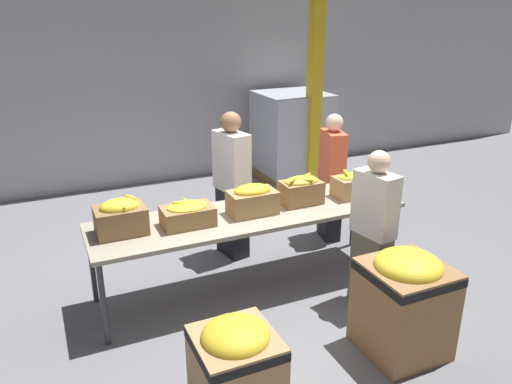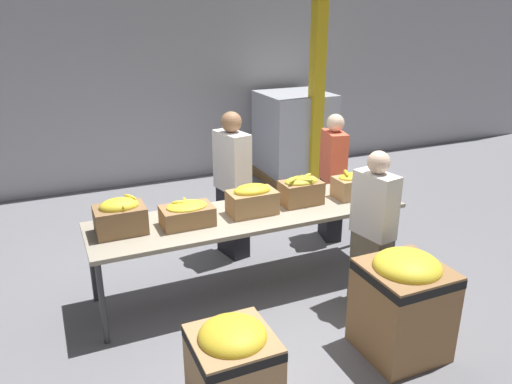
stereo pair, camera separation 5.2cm
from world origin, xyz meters
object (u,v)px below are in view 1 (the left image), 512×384
at_px(banana_box_0, 121,217).
at_px(volunteer_1, 373,231).
at_px(banana_box_2, 252,199).
at_px(support_pillar, 316,56).
at_px(banana_box_4, 355,184).
at_px(banana_box_1, 188,214).
at_px(banana_box_3, 301,190).
at_px(volunteer_0, 331,178).
at_px(donation_bin_1, 404,300).
at_px(volunteer_2, 232,187).
at_px(pallet_stack_0, 292,137).
at_px(donation_bin_0, 236,362).
at_px(sorting_table, 250,217).

height_order(banana_box_0, volunteer_1, volunteer_1).
relative_size(banana_box_2, support_pillar, 0.11).
height_order(banana_box_0, banana_box_4, banana_box_0).
height_order(banana_box_1, banana_box_3, banana_box_3).
xyz_separation_m(volunteer_0, donation_bin_1, (-0.63, -2.09, -0.29)).
height_order(volunteer_0, volunteer_2, volunteer_2).
relative_size(volunteer_2, donation_bin_1, 1.86).
relative_size(volunteer_1, donation_bin_1, 1.70).
relative_size(volunteer_0, volunteer_2, 0.93).
relative_size(donation_bin_1, pallet_stack_0, 0.64).
bearing_deg(donation_bin_1, donation_bin_0, 180.00).
relative_size(volunteer_0, pallet_stack_0, 1.10).
bearing_deg(banana_box_3, banana_box_1, -177.61).
height_order(banana_box_0, donation_bin_0, banana_box_0).
bearing_deg(volunteer_0, banana_box_2, -49.18).
bearing_deg(sorting_table, donation_bin_0, -117.40).
xyz_separation_m(volunteer_2, donation_bin_1, (0.62, -2.15, -0.35)).
height_order(volunteer_0, support_pillar, support_pillar).
bearing_deg(banana_box_4, support_pillar, 69.27).
xyz_separation_m(banana_box_3, banana_box_4, (0.62, -0.05, -0.01)).
relative_size(banana_box_0, banana_box_1, 0.93).
xyz_separation_m(sorting_table, banana_box_4, (1.18, -0.03, 0.18)).
relative_size(banana_box_1, donation_bin_1, 0.52).
height_order(support_pillar, pallet_stack_0, support_pillar).
relative_size(banana_box_3, volunteer_0, 0.27).
xyz_separation_m(banana_box_2, volunteer_2, (0.09, 0.76, -0.13)).
bearing_deg(banana_box_1, pallet_stack_0, 47.99).
height_order(sorting_table, donation_bin_0, sorting_table).
distance_m(volunteer_2, pallet_stack_0, 2.90).
bearing_deg(banana_box_4, donation_bin_1, -108.43).
height_order(banana_box_2, banana_box_3, banana_box_3).
bearing_deg(banana_box_2, banana_box_1, -179.31).
bearing_deg(volunteer_1, pallet_stack_0, -27.17).
height_order(banana_box_3, volunteer_0, volunteer_0).
bearing_deg(volunteer_1, banana_box_4, -32.07).
relative_size(banana_box_0, banana_box_4, 0.94).
distance_m(banana_box_4, donation_bin_1, 1.53).
height_order(banana_box_1, donation_bin_0, banana_box_1).
bearing_deg(banana_box_3, volunteer_1, -65.61).
height_order(banana_box_0, volunteer_2, volunteer_2).
relative_size(banana_box_0, volunteer_1, 0.29).
xyz_separation_m(banana_box_3, support_pillar, (1.54, 2.38, 1.05)).
bearing_deg(banana_box_1, banana_box_2, 0.69).
bearing_deg(volunteer_0, banana_box_3, -36.88).
bearing_deg(support_pillar, donation_bin_1, -109.91).
bearing_deg(volunteer_2, banana_box_2, -18.77).
height_order(banana_box_3, banana_box_4, banana_box_3).
bearing_deg(banana_box_1, donation_bin_1, -45.77).
distance_m(banana_box_0, banana_box_3, 1.77).
relative_size(banana_box_2, volunteer_0, 0.30).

